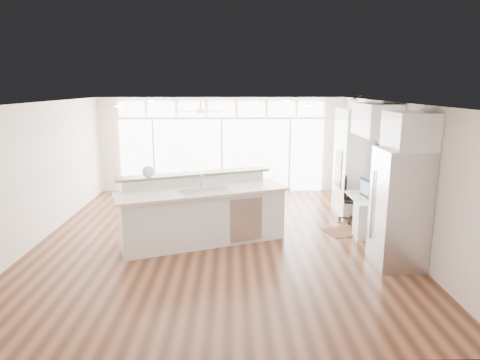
{
  "coord_description": "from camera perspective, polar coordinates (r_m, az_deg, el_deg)",
  "views": [
    {
      "loc": [
        0.3,
        -8.21,
        3.0
      ],
      "look_at": [
        0.46,
        0.6,
        1.06
      ],
      "focal_mm": 32.0,
      "sensor_mm": 36.0,
      "label": 1
    }
  ],
  "objects": [
    {
      "name": "keyboard",
      "position": [
        9.17,
        15.34,
        -2.16
      ],
      "size": [
        0.14,
        0.33,
        0.02
      ],
      "primitive_type": "cube",
      "rotation": [
        0.0,
        0.0,
        -0.05
      ],
      "color": "white",
      "rests_on": "desk_nook"
    },
    {
      "name": "desk_window",
      "position": [
        9.19,
        19.1,
        2.62
      ],
      "size": [
        0.04,
        0.85,
        0.85
      ],
      "primitive_type": "cube",
      "color": "white",
      "rests_on": "wall_right"
    },
    {
      "name": "glass_wall",
      "position": [
        12.31,
        -2.42,
        3.26
      ],
      "size": [
        5.8,
        0.06,
        2.08
      ],
      "primitive_type": "cube",
      "color": "white",
      "rests_on": "wall_back"
    },
    {
      "name": "kitchen_island",
      "position": [
        8.32,
        -4.94,
        -4.07
      ],
      "size": [
        3.49,
        2.31,
        1.3
      ],
      "primitive_type": "cube",
      "rotation": [
        0.0,
        0.0,
        0.36
      ],
      "color": "white",
      "rests_on": "floor"
    },
    {
      "name": "ceiling",
      "position": [
        8.22,
        -3.19,
        10.28
      ],
      "size": [
        7.0,
        8.0,
        0.02
      ],
      "primitive_type": "cube",
      "color": "white",
      "rests_on": "wall_back"
    },
    {
      "name": "upper_cabinets",
      "position": [
        9.0,
        17.71,
        7.67
      ],
      "size": [
        0.64,
        1.3,
        0.64
      ],
      "primitive_type": "cube",
      "color": "white",
      "rests_on": "wall_right"
    },
    {
      "name": "monitor",
      "position": [
        9.17,
        16.43,
        -1.01
      ],
      "size": [
        0.15,
        0.48,
        0.39
      ],
      "primitive_type": "cube",
      "rotation": [
        0.0,
        0.0,
        0.16
      ],
      "color": "black",
      "rests_on": "desk_nook"
    },
    {
      "name": "refrigerator",
      "position": [
        7.68,
        20.5,
        -3.52
      ],
      "size": [
        0.76,
        0.9,
        2.0
      ],
      "primitive_type": "cube",
      "color": "#BABABF",
      "rests_on": "floor"
    },
    {
      "name": "oven_cabinet",
      "position": [
        10.56,
        14.76,
        2.44
      ],
      "size": [
        0.64,
        1.2,
        2.5
      ],
      "primitive_type": "cube",
      "color": "white",
      "rests_on": "floor"
    },
    {
      "name": "floor",
      "position": [
        8.75,
        -2.97,
        -7.75
      ],
      "size": [
        7.0,
        8.0,
        0.02
      ],
      "primitive_type": "cube",
      "color": "#462415",
      "rests_on": "ground"
    },
    {
      "name": "wall_right",
      "position": [
        8.96,
        19.89,
        1.03
      ],
      "size": [
        0.04,
        8.0,
        2.7
      ],
      "primitive_type": "cube",
      "color": "white",
      "rests_on": "floor"
    },
    {
      "name": "office_chair",
      "position": [
        9.93,
        15.0,
        -2.56
      ],
      "size": [
        0.63,
        0.6,
        1.02
      ],
      "primitive_type": "cube",
      "rotation": [
        0.0,
        0.0,
        -0.24
      ],
      "color": "black",
      "rests_on": "floor"
    },
    {
      "name": "potted_plant",
      "position": [
        10.42,
        15.18,
        9.86
      ],
      "size": [
        0.31,
        0.33,
        0.24
      ],
      "primitive_type": "imported",
      "rotation": [
        0.0,
        0.0,
        -0.11
      ],
      "color": "#2B5725",
      "rests_on": "oven_cabinet"
    },
    {
      "name": "fishbowl",
      "position": [
        8.31,
        -12.13,
        1.11
      ],
      "size": [
        0.29,
        0.29,
        0.23
      ],
      "primitive_type": "sphere",
      "rotation": [
        0.0,
        0.0,
        0.29
      ],
      "color": "white",
      "rests_on": "kitchen_island"
    },
    {
      "name": "wall_back",
      "position": [
        12.33,
        -2.43,
        4.69
      ],
      "size": [
        7.0,
        0.04,
        2.7
      ],
      "primitive_type": "cube",
      "color": "white",
      "rests_on": "floor"
    },
    {
      "name": "desk_nook",
      "position": [
        9.34,
        16.68,
        -4.44
      ],
      "size": [
        0.72,
        1.3,
        0.76
      ],
      "primitive_type": "cube",
      "color": "white",
      "rests_on": "floor"
    },
    {
      "name": "transom_row",
      "position": [
        12.17,
        -2.48,
        9.46
      ],
      "size": [
        5.9,
        0.06,
        0.4
      ],
      "primitive_type": "cube",
      "color": "white",
      "rests_on": "wall_back"
    },
    {
      "name": "rug",
      "position": [
        9.35,
        14.07,
        -6.67
      ],
      "size": [
        1.03,
        0.86,
        0.01
      ],
      "primitive_type": "cube",
      "rotation": [
        0.0,
        0.0,
        0.28
      ],
      "color": "#3B1D12",
      "rests_on": "floor"
    },
    {
      "name": "recessed_lights",
      "position": [
        8.42,
        -3.14,
        10.19
      ],
      "size": [
        3.4,
        3.0,
        0.02
      ],
      "primitive_type": "cube",
      "color": "white",
      "rests_on": "ceiling"
    },
    {
      "name": "ceiling_fan",
      "position": [
        11.05,
        -5.26,
        9.64
      ],
      "size": [
        1.16,
        1.16,
        0.32
      ],
      "primitive_type": "cube",
      "color": "white",
      "rests_on": "ceiling"
    },
    {
      "name": "wall_front",
      "position": [
        4.53,
        -4.86,
        -9.02
      ],
      "size": [
        7.0,
        0.04,
        2.7
      ],
      "primitive_type": "cube",
      "color": "white",
      "rests_on": "floor"
    },
    {
      "name": "wall_left",
      "position": [
        9.2,
        -25.43,
        0.84
      ],
      "size": [
        0.04,
        8.0,
        2.7
      ],
      "primitive_type": "cube",
      "color": "white",
      "rests_on": "floor"
    },
    {
      "name": "framed_photos",
      "position": [
        9.79,
        17.81,
        2.39
      ],
      "size": [
        0.06,
        0.22,
        0.8
      ],
      "primitive_type": "cube",
      "color": "black",
      "rests_on": "wall_right"
    },
    {
      "name": "fridge_cabinet",
      "position": [
        7.47,
        21.68,
        6.13
      ],
      "size": [
        0.64,
        0.9,
        0.6
      ],
      "primitive_type": "cube",
      "color": "white",
      "rests_on": "wall_right"
    }
  ]
}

